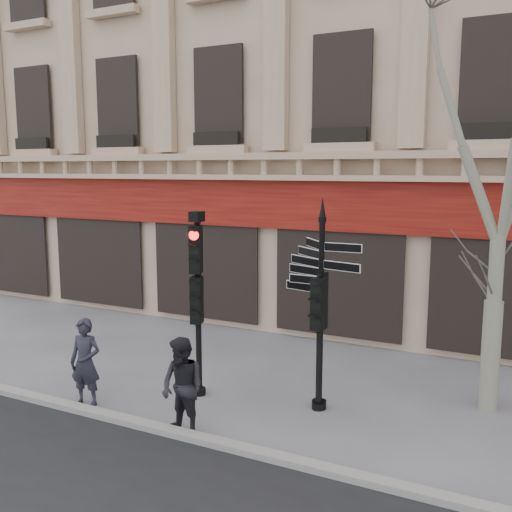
# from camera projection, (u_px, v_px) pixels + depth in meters

# --- Properties ---
(ground) EXTENTS (80.00, 80.00, 0.00)m
(ground) POSITION_uv_depth(u_px,v_px,m) (252.00, 413.00, 10.65)
(ground) COLOR #59595D
(ground) RESTS_ON ground
(kerb) EXTENTS (80.00, 0.25, 0.12)m
(kerb) POSITION_uv_depth(u_px,v_px,m) (213.00, 442.00, 9.40)
(kerb) COLOR gray
(kerb) RESTS_ON ground
(building) EXTENTS (28.00, 15.52, 18.00)m
(building) POSITION_uv_depth(u_px,v_px,m) (411.00, 42.00, 20.31)
(building) COLOR tan
(building) RESTS_ON ground
(fingerpost) EXTENTS (2.20, 2.20, 4.02)m
(fingerpost) POSITION_uv_depth(u_px,v_px,m) (321.00, 269.00, 10.47)
(fingerpost) COLOR black
(fingerpost) RESTS_ON ground
(traffic_signal_main) EXTENTS (0.48, 0.41, 3.71)m
(traffic_signal_main) POSITION_uv_depth(u_px,v_px,m) (198.00, 281.00, 11.18)
(traffic_signal_main) COLOR black
(traffic_signal_main) RESTS_ON ground
(traffic_signal_secondary) EXTENTS (0.45, 0.34, 2.55)m
(traffic_signal_secondary) POSITION_uv_depth(u_px,v_px,m) (320.00, 318.00, 10.57)
(traffic_signal_secondary) COLOR black
(traffic_signal_secondary) RESTS_ON ground
(plane_tree) EXTENTS (3.06, 3.06, 8.14)m
(plane_tree) POSITION_uv_depth(u_px,v_px,m) (507.00, 100.00, 9.98)
(plane_tree) COLOR gray
(plane_tree) RESTS_ON ground
(pedestrian_a) EXTENTS (0.69, 0.53, 1.71)m
(pedestrian_a) POSITION_uv_depth(u_px,v_px,m) (85.00, 362.00, 10.91)
(pedestrian_a) COLOR #21212C
(pedestrian_a) RESTS_ON ground
(pedestrian_b) EXTENTS (0.95, 0.81, 1.71)m
(pedestrian_b) POSITION_uv_depth(u_px,v_px,m) (183.00, 387.00, 9.66)
(pedestrian_b) COLOR black
(pedestrian_b) RESTS_ON ground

